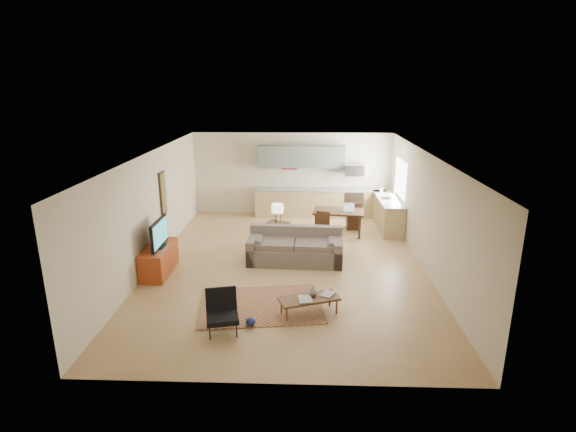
{
  "coord_description": "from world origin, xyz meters",
  "views": [
    {
      "loc": [
        0.36,
        -10.12,
        4.28
      ],
      "look_at": [
        0.0,
        0.3,
        1.15
      ],
      "focal_mm": 28.0,
      "sensor_mm": 36.0,
      "label": 1
    }
  ],
  "objects_px": {
    "coffee_table": "(309,306)",
    "tv_credenza": "(159,260)",
    "armchair": "(222,313)",
    "console_table": "(278,234)",
    "sofa": "(295,246)",
    "dining_table": "(338,223)"
  },
  "relations": [
    {
      "from": "coffee_table",
      "to": "armchair",
      "type": "bearing_deg",
      "value": -176.09
    },
    {
      "from": "sofa",
      "to": "console_table",
      "type": "bearing_deg",
      "value": 115.79
    },
    {
      "from": "console_table",
      "to": "armchair",
      "type": "bearing_deg",
      "value": -75.03
    },
    {
      "from": "sofa",
      "to": "dining_table",
      "type": "distance_m",
      "value": 2.46
    },
    {
      "from": "coffee_table",
      "to": "tv_credenza",
      "type": "xyz_separation_m",
      "value": [
        -3.46,
        1.83,
        0.15
      ]
    },
    {
      "from": "coffee_table",
      "to": "dining_table",
      "type": "distance_m",
      "value": 4.8
    },
    {
      "from": "armchair",
      "to": "console_table",
      "type": "relative_size",
      "value": 1.13
    },
    {
      "from": "armchair",
      "to": "tv_credenza",
      "type": "distance_m",
      "value": 3.16
    },
    {
      "from": "sofa",
      "to": "console_table",
      "type": "xyz_separation_m",
      "value": [
        -0.49,
        1.17,
        -0.09
      ]
    },
    {
      "from": "armchair",
      "to": "tv_credenza",
      "type": "xyz_separation_m",
      "value": [
        -1.92,
        2.52,
        -0.05
      ]
    },
    {
      "from": "sofa",
      "to": "console_table",
      "type": "relative_size",
      "value": 3.67
    },
    {
      "from": "sofa",
      "to": "dining_table",
      "type": "bearing_deg",
      "value": 63.46
    },
    {
      "from": "armchair",
      "to": "console_table",
      "type": "distance_m",
      "value": 4.49
    },
    {
      "from": "sofa",
      "to": "armchair",
      "type": "distance_m",
      "value": 3.48
    },
    {
      "from": "coffee_table",
      "to": "console_table",
      "type": "distance_m",
      "value": 3.83
    },
    {
      "from": "sofa",
      "to": "console_table",
      "type": "distance_m",
      "value": 1.27
    },
    {
      "from": "armchair",
      "to": "dining_table",
      "type": "height_order",
      "value": "armchair"
    },
    {
      "from": "tv_credenza",
      "to": "console_table",
      "type": "bearing_deg",
      "value": 35.87
    },
    {
      "from": "sofa",
      "to": "tv_credenza",
      "type": "bearing_deg",
      "value": -163.83
    },
    {
      "from": "sofa",
      "to": "tv_credenza",
      "type": "height_order",
      "value": "sofa"
    },
    {
      "from": "armchair",
      "to": "dining_table",
      "type": "xyz_separation_m",
      "value": [
        2.43,
        5.4,
        -0.01
      ]
    },
    {
      "from": "sofa",
      "to": "tv_credenza",
      "type": "distance_m",
      "value": 3.23
    }
  ]
}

